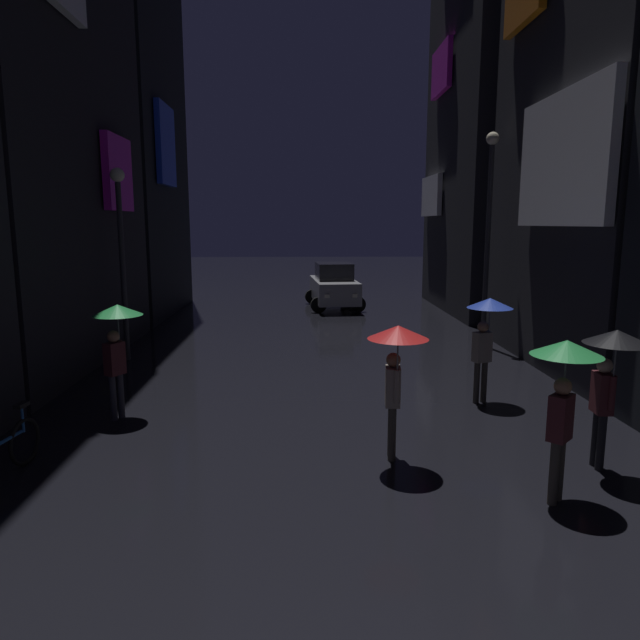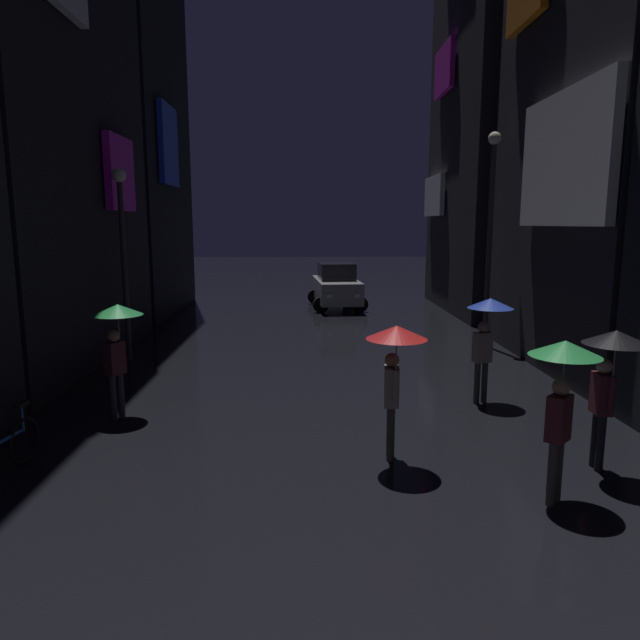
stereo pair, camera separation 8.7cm
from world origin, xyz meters
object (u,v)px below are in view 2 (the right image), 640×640
object	(u,v)px
bicycle_parked_at_storefront	(0,453)
pedestrian_foreground_left_red	(395,355)
pedestrian_midstreet_left_green	(117,329)
pedestrian_near_crossing_blue	(488,321)
pedestrian_foreground_right_black	(611,361)
pedestrian_far_right_green	(563,376)
streetlamp_right_far	(491,217)
car_distant	(336,286)
streetlamp_left_far	(123,240)

from	to	relation	value
bicycle_parked_at_storefront	pedestrian_foreground_left_red	bearing A→B (deg)	4.67
pedestrian_midstreet_left_green	bicycle_parked_at_storefront	distance (m)	3.07
pedestrian_near_crossing_blue	pedestrian_foreground_right_black	world-z (taller)	same
bicycle_parked_at_storefront	pedestrian_near_crossing_blue	bearing A→B (deg)	22.96
pedestrian_far_right_green	bicycle_parked_at_storefront	size ratio (longest dim) A/B	1.17
pedestrian_foreground_right_black	streetlamp_right_far	world-z (taller)	streetlamp_right_far
pedestrian_midstreet_left_green	pedestrian_near_crossing_blue	bearing A→B (deg)	5.72
car_distant	streetlamp_right_far	xyz separation A→B (m)	(3.99, -7.82, 2.84)
pedestrian_far_right_green	car_distant	size ratio (longest dim) A/B	0.50
pedestrian_far_right_green	streetlamp_right_far	size ratio (longest dim) A/B	0.35
car_distant	pedestrian_foreground_left_red	bearing A→B (deg)	-89.89
car_distant	pedestrian_far_right_green	bearing A→B (deg)	-83.43
pedestrian_foreground_right_black	bicycle_parked_at_storefront	xyz separation A→B (m)	(-8.64, -0.02, -1.28)
pedestrian_near_crossing_blue	pedestrian_foreground_left_red	size ratio (longest dim) A/B	1.00
pedestrian_foreground_left_red	car_distant	xyz separation A→B (m)	(-0.03, 16.02, -0.74)
pedestrian_foreground_left_red	bicycle_parked_at_storefront	distance (m)	5.80
bicycle_parked_at_storefront	car_distant	bearing A→B (deg)	71.21
pedestrian_far_right_green	pedestrian_near_crossing_blue	size ratio (longest dim) A/B	1.00
pedestrian_near_crossing_blue	streetlamp_right_far	xyz separation A→B (m)	(1.66, 5.29, 2.10)
pedestrian_near_crossing_blue	streetlamp_right_far	world-z (taller)	streetlamp_right_far
pedestrian_near_crossing_blue	streetlamp_left_far	distance (m)	9.31
streetlamp_left_far	streetlamp_right_far	distance (m)	10.12
pedestrian_near_crossing_blue	streetlamp_right_far	distance (m)	5.93
car_distant	streetlamp_left_far	size ratio (longest dim) A/B	0.86
pedestrian_far_right_green	bicycle_parked_at_storefront	distance (m)	7.74
pedestrian_foreground_right_black	car_distant	world-z (taller)	pedestrian_foreground_right_black
pedestrian_foreground_left_red	streetlamp_left_far	size ratio (longest dim) A/B	0.43
car_distant	streetlamp_left_far	world-z (taller)	streetlamp_left_far
pedestrian_midstreet_left_green	pedestrian_foreground_left_red	size ratio (longest dim) A/B	1.00
pedestrian_foreground_left_red	streetlamp_right_far	world-z (taller)	streetlamp_right_far
pedestrian_foreground_left_red	bicycle_parked_at_storefront	world-z (taller)	pedestrian_foreground_left_red
pedestrian_near_crossing_blue	streetlamp_left_far	size ratio (longest dim) A/B	0.43
pedestrian_far_right_green	pedestrian_foreground_left_red	bearing A→B (deg)	147.82
pedestrian_foreground_right_black	streetlamp_left_far	bearing A→B (deg)	141.50
pedestrian_foreground_left_red	pedestrian_far_right_green	bearing A→B (deg)	-32.18
pedestrian_foreground_right_black	car_distant	distance (m)	16.75
pedestrian_foreground_right_black	car_distant	size ratio (longest dim) A/B	0.50
pedestrian_midstreet_left_green	pedestrian_far_right_green	distance (m)	7.57
pedestrian_near_crossing_blue	car_distant	bearing A→B (deg)	100.08
pedestrian_near_crossing_blue	car_distant	distance (m)	13.34
pedestrian_near_crossing_blue	pedestrian_foreground_right_black	bearing A→B (deg)	-78.13
pedestrian_midstreet_left_green	pedestrian_foreground_right_black	world-z (taller)	same
pedestrian_foreground_left_red	car_distant	distance (m)	16.04
bicycle_parked_at_storefront	streetlamp_right_far	size ratio (longest dim) A/B	0.30
pedestrian_foreground_right_black	pedestrian_midstreet_left_green	bearing A→B (deg)	161.35
pedestrian_far_right_green	pedestrian_foreground_right_black	xyz separation A→B (m)	(1.05, 0.79, 0.00)
pedestrian_foreground_left_red	streetlamp_left_far	world-z (taller)	streetlamp_left_far
pedestrian_near_crossing_blue	bicycle_parked_at_storefront	distance (m)	8.72
pedestrian_foreground_right_black	streetlamp_left_far	world-z (taller)	streetlamp_left_far
pedestrian_foreground_left_red	streetlamp_right_far	size ratio (longest dim) A/B	0.35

